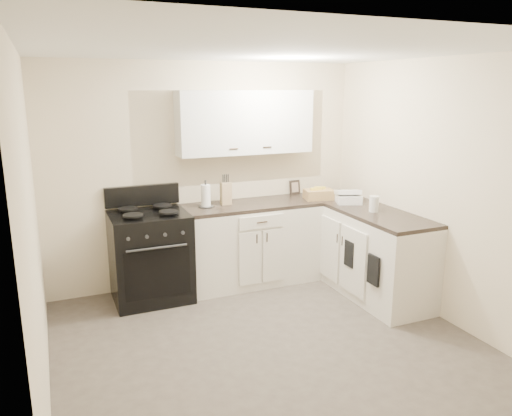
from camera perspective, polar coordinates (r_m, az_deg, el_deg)
name	(u,v)px	position (r m, az deg, el deg)	size (l,w,h in m)	color
floor	(272,348)	(4.53, 1.78, -15.69)	(3.60, 3.60, 0.00)	#473F38
ceiling	(274,49)	(3.96, 2.06, 17.67)	(3.60, 3.60, 0.00)	white
wall_back	(206,175)	(5.72, -5.73, 3.80)	(3.60, 3.60, 0.00)	beige
wall_right	(444,192)	(5.08, 20.65, 1.75)	(3.60, 3.60, 0.00)	beige
wall_left	(32,234)	(3.71, -24.20, -2.75)	(3.60, 3.60, 0.00)	beige
wall_front	(426,289)	(2.63, 18.89, -8.80)	(3.60, 3.60, 0.00)	beige
base_cabinets_back	(251,245)	(5.78, -0.61, -4.21)	(1.55, 0.60, 0.90)	silver
base_cabinets_right	(361,249)	(5.73, 11.95, -4.66)	(0.60, 1.90, 0.90)	silver
countertop_back	(251,205)	(5.65, -0.62, 0.33)	(1.55, 0.60, 0.04)	black
countertop_right	(363,209)	(5.60, 12.18, -0.09)	(0.60, 1.90, 0.04)	black
upper_cabinets	(245,122)	(5.65, -1.23, 9.77)	(1.55, 0.30, 0.70)	silver
stove	(151,258)	(5.44, -11.96, -5.57)	(0.80, 0.68, 0.97)	black
knife_block	(226,193)	(5.59, -3.46, 1.69)	(0.11, 0.10, 0.25)	tan
paper_towel	(206,196)	(5.48, -5.75, 1.39)	(0.10, 0.10, 0.25)	white
picture_frame	(295,187)	(6.15, 4.45, 2.39)	(0.14, 0.02, 0.17)	black
wicker_basket	(319,194)	(5.90, 7.20, 1.55)	(0.33, 0.22, 0.11)	#AE8552
countertop_grill	(348,199)	(5.75, 10.52, 1.04)	(0.26, 0.25, 0.10)	white
glass_jar	(374,204)	(5.40, 13.33, 0.45)	(0.10, 0.10, 0.17)	silver
oven_mitt_near	(373,270)	(5.03, 13.27, -6.93)	(0.02, 0.17, 0.30)	black
oven_mitt_far	(349,254)	(5.35, 10.61, -5.17)	(0.02, 0.16, 0.28)	black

